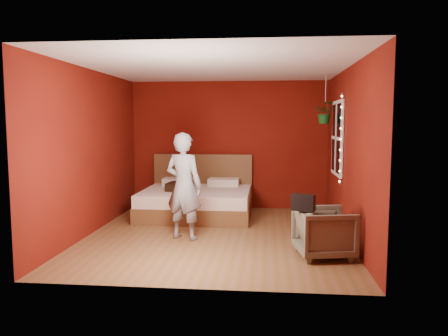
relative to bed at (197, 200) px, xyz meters
The scene contains 10 objects.
floor 1.56m from the bed, 69.65° to the right, with size 4.50×4.50×0.00m, color brown.
room_walls 2.07m from the bed, 69.65° to the right, with size 4.04×4.54×2.62m.
window 2.83m from the bed, 12.07° to the right, with size 0.05×0.97×1.27m.
fairy_lights 2.95m from the bed, 23.19° to the right, with size 0.04×0.04×1.45m.
bed is the anchor object (origin of this frame).
person 1.79m from the bed, 87.66° to the right, with size 0.59×0.39×1.62m, color gray.
armchair 3.18m from the bed, 49.24° to the right, with size 0.70×0.72×0.65m, color #615F4C.
handbag 3.18m from the bed, 55.63° to the right, with size 0.29×0.14×0.21m, color black.
throw_pillow 0.48m from the bed, 141.56° to the right, with size 0.42×0.42×0.15m, color black.
hanging_plant 2.86m from the bed, ahead, with size 0.41×0.38×0.86m.
Camera 1 is at (0.78, -6.68, 1.77)m, focal length 35.00 mm.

